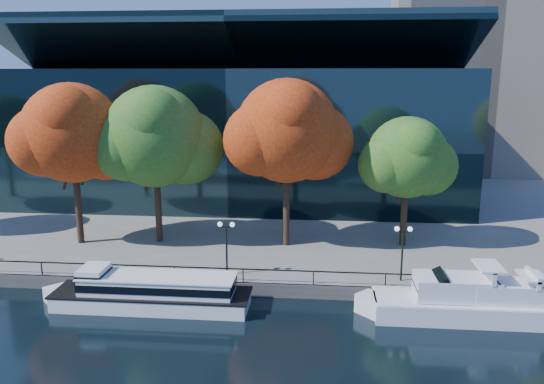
# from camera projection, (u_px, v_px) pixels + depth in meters

# --- Properties ---
(ground) EXTENTS (160.00, 160.00, 0.00)m
(ground) POSITION_uv_depth(u_px,v_px,m) (236.00, 315.00, 34.86)
(ground) COLOR black
(ground) RESTS_ON ground
(promenade) EXTENTS (90.00, 67.08, 1.00)m
(promenade) POSITION_uv_depth(u_px,v_px,m) (279.00, 190.00, 70.11)
(promenade) COLOR slate
(promenade) RESTS_ON ground
(railing) EXTENTS (88.20, 0.08, 0.99)m
(railing) POSITION_uv_depth(u_px,v_px,m) (243.00, 269.00, 37.60)
(railing) COLOR black
(railing) RESTS_ON promenade
(convention_building) EXTENTS (50.00, 24.57, 21.43)m
(convention_building) POSITION_uv_depth(u_px,v_px,m) (244.00, 133.00, 64.26)
(convention_building) COLOR black
(convention_building) RESTS_ON ground
(tour_boat) EXTENTS (14.57, 3.25, 2.77)m
(tour_boat) POSITION_uv_depth(u_px,v_px,m) (147.00, 291.00, 35.78)
(tour_boat) COLOR white
(tour_boat) RESTS_ON ground
(cruiser_near) EXTENTS (12.68, 3.27, 3.67)m
(cruiser_near) POSITION_uv_depth(u_px,v_px,m) (456.00, 301.00, 34.19)
(cruiser_near) COLOR white
(cruiser_near) RESTS_ON ground
(cruiser_far) EXTENTS (10.35, 2.87, 3.38)m
(cruiser_far) POSITION_uv_depth(u_px,v_px,m) (504.00, 305.00, 33.77)
(cruiser_far) COLOR white
(cruiser_far) RESTS_ON ground
(tree_1) EXTENTS (10.50, 8.61, 13.85)m
(tree_1) POSITION_uv_depth(u_px,v_px,m) (74.00, 135.00, 44.49)
(tree_1) COLOR black
(tree_1) RESTS_ON promenade
(tree_2) EXTENTS (10.85, 8.90, 13.63)m
(tree_2) POSITION_uv_depth(u_px,v_px,m) (157.00, 139.00, 44.98)
(tree_2) COLOR black
(tree_2) RESTS_ON promenade
(tree_3) EXTENTS (10.79, 8.85, 14.20)m
(tree_3) POSITION_uv_depth(u_px,v_px,m) (289.00, 133.00, 43.80)
(tree_3) COLOR black
(tree_3) RESTS_ON promenade
(tree_4) EXTENTS (8.56, 7.02, 11.09)m
(tree_4) POSITION_uv_depth(u_px,v_px,m) (409.00, 159.00, 44.29)
(tree_4) COLOR black
(tree_4) RESTS_ON promenade
(lamp_1) EXTENTS (1.26, 0.36, 4.03)m
(lamp_1) POSITION_uv_depth(u_px,v_px,m) (226.00, 236.00, 38.49)
(lamp_1) COLOR black
(lamp_1) RESTS_ON promenade
(lamp_2) EXTENTS (1.26, 0.36, 4.03)m
(lamp_2) POSITION_uv_depth(u_px,v_px,m) (403.00, 241.00, 37.37)
(lamp_2) COLOR black
(lamp_2) RESTS_ON promenade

